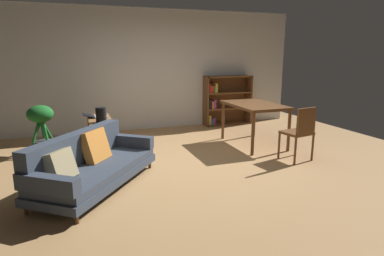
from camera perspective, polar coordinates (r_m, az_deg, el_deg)
ground_plane at (r=5.37m, az=0.70°, el=-5.85°), size 8.16×8.16×0.00m
back_wall_panel at (r=7.68m, az=-6.37°, el=9.98°), size 6.80×0.10×2.70m
fabric_couch at (r=4.48m, az=-17.20°, el=-5.87°), size 1.78×2.00×0.72m
media_console at (r=6.14m, az=-15.56°, el=-1.15°), size 0.40×1.16×0.58m
open_laptop at (r=6.30m, az=-16.30°, el=2.04°), size 0.44×0.33×0.08m
desk_speaker at (r=5.76m, az=-15.52°, el=2.21°), size 0.18×0.18×0.26m
potted_floor_plant at (r=6.28m, az=-24.74°, el=0.66°), size 0.44×0.49×0.85m
dining_table at (r=6.32m, az=10.79°, el=3.41°), size 0.83×1.31×0.79m
dining_chair_near at (r=5.56m, az=18.28°, el=-0.40°), size 0.49×0.46×0.89m
bookshelf at (r=8.13m, az=5.63°, el=4.78°), size 1.19×0.33×1.20m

